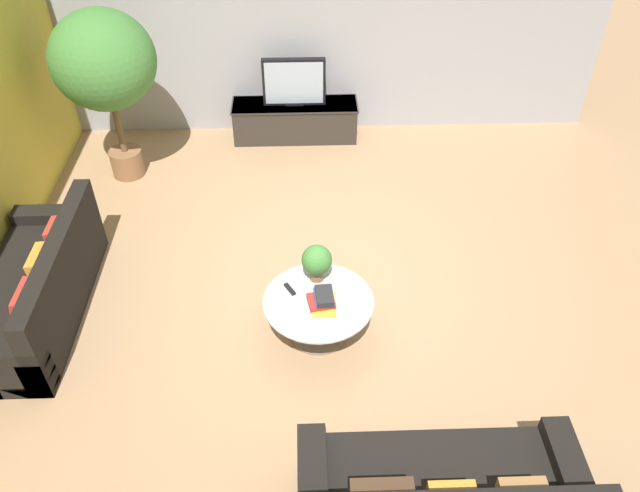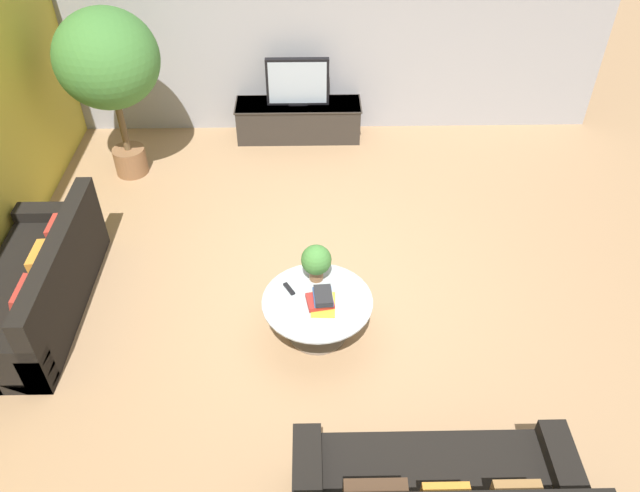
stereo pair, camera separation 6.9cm
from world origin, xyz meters
TOP-DOWN VIEW (x-y plane):
  - ground_plane at (0.00, 0.00)m, footprint 24.00×24.00m
  - back_wall_stone at (0.00, 3.26)m, footprint 7.40×0.12m
  - media_console at (-0.27, 2.94)m, footprint 1.65×0.50m
  - television at (-0.27, 2.94)m, footprint 0.80×0.13m
  - coffee_table at (-0.07, -0.59)m, footprint 0.99×0.99m
  - couch_by_wall at (-2.68, -0.24)m, footprint 0.84×2.02m
  - potted_palm_tall at (-2.34, 2.12)m, footprint 1.15×1.15m
  - potted_plant_tabletop at (-0.07, -0.31)m, footprint 0.28×0.28m
  - book_stack at (-0.03, -0.64)m, footprint 0.27×0.31m
  - remote_black at (-0.32, -0.45)m, footprint 0.11×0.16m

SIDE VIEW (x-z plane):
  - ground_plane at x=0.00m, z-range 0.00..0.00m
  - media_console at x=-0.27m, z-range 0.01..0.50m
  - couch_by_wall at x=-2.68m, z-range -0.13..0.71m
  - coffee_table at x=-0.07m, z-range 0.09..0.51m
  - remote_black at x=-0.32m, z-range 0.43..0.45m
  - book_stack at x=-0.03m, z-range 0.42..0.56m
  - potted_plant_tabletop at x=-0.07m, z-range 0.46..0.83m
  - television at x=-0.27m, z-range 0.49..1.11m
  - potted_palm_tall at x=-2.34m, z-range 0.42..2.46m
  - back_wall_stone at x=0.00m, z-range 0.00..3.00m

